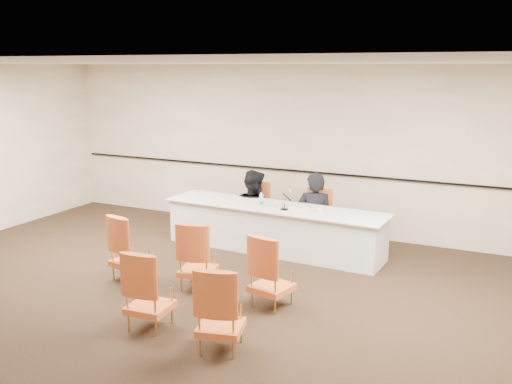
% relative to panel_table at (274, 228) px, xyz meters
% --- Properties ---
extents(floor, '(10.00, 10.00, 0.00)m').
position_rel_panel_table_xyz_m(floor, '(-0.02, -2.64, -0.37)').
color(floor, black).
rests_on(floor, ground).
extents(ceiling, '(10.00, 10.00, 0.00)m').
position_rel_panel_table_xyz_m(ceiling, '(-0.02, -2.64, 2.63)').
color(ceiling, white).
rests_on(ceiling, ground).
extents(wall_back, '(10.00, 0.04, 3.00)m').
position_rel_panel_table_xyz_m(wall_back, '(-0.02, 1.36, 1.13)').
color(wall_back, '#B6AC8F').
rests_on(wall_back, ground).
extents(wall_rail, '(9.80, 0.04, 0.03)m').
position_rel_panel_table_xyz_m(wall_rail, '(-0.02, 1.32, 0.73)').
color(wall_rail, black).
rests_on(wall_rail, wall_back).
extents(panel_table, '(3.77, 1.03, 0.75)m').
position_rel_panel_table_xyz_m(panel_table, '(0.00, 0.00, 0.00)').
color(panel_table, silver).
rests_on(panel_table, ground).
extents(panelist_main, '(0.71, 0.55, 1.73)m').
position_rel_panel_table_xyz_m(panelist_main, '(0.51, 0.53, 0.02)').
color(panelist_main, black).
rests_on(panelist_main, ground).
extents(panelist_main_chair, '(0.52, 0.52, 0.95)m').
position_rel_panel_table_xyz_m(panelist_main_chair, '(0.51, 0.53, 0.10)').
color(panelist_main_chair, '#CC6224').
rests_on(panelist_main_chair, ground).
extents(panelist_second, '(0.95, 0.83, 1.67)m').
position_rel_panel_table_xyz_m(panelist_second, '(-0.66, 0.59, -0.01)').
color(panelist_second, black).
rests_on(panelist_second, ground).
extents(panelist_second_chair, '(0.52, 0.52, 0.95)m').
position_rel_panel_table_xyz_m(panelist_second_chair, '(-0.66, 0.59, 0.10)').
color(panelist_second_chair, '#CC6224').
rests_on(panelist_second_chair, ground).
extents(papers, '(0.34, 0.28, 0.00)m').
position_rel_panel_table_xyz_m(papers, '(0.41, -0.06, 0.38)').
color(papers, white).
rests_on(papers, panel_table).
extents(microphone, '(0.16, 0.24, 0.31)m').
position_rel_panel_table_xyz_m(microphone, '(0.25, -0.16, 0.53)').
color(microphone, black).
rests_on(microphone, panel_table).
extents(water_bottle, '(0.08, 0.08, 0.23)m').
position_rel_panel_table_xyz_m(water_bottle, '(-0.18, -0.10, 0.49)').
color(water_bottle, '#178278').
rests_on(water_bottle, panel_table).
extents(drinking_glass, '(0.08, 0.08, 0.10)m').
position_rel_panel_table_xyz_m(drinking_glass, '(0.13, -0.04, 0.42)').
color(drinking_glass, silver).
rests_on(drinking_glass, panel_table).
extents(coffee_cup, '(0.09, 0.09, 0.12)m').
position_rel_panel_table_xyz_m(coffee_cup, '(0.83, -0.11, 0.43)').
color(coffee_cup, white).
rests_on(coffee_cup, panel_table).
extents(aud_chair_front_left, '(0.60, 0.60, 0.95)m').
position_rel_panel_table_xyz_m(aud_chair_front_left, '(-1.29, -2.06, 0.10)').
color(aud_chair_front_left, '#CC6224').
rests_on(aud_chair_front_left, ground).
extents(aud_chair_front_mid, '(0.60, 0.60, 0.95)m').
position_rel_panel_table_xyz_m(aud_chair_front_mid, '(-0.26, -1.94, 0.10)').
color(aud_chair_front_mid, '#CC6224').
rests_on(aud_chair_front_mid, ground).
extents(aud_chair_front_right, '(0.59, 0.59, 0.95)m').
position_rel_panel_table_xyz_m(aud_chair_front_right, '(0.89, -2.05, 0.10)').
color(aud_chair_front_right, '#CC6224').
rests_on(aud_chair_front_right, ground).
extents(aud_chair_back_mid, '(0.54, 0.54, 0.95)m').
position_rel_panel_table_xyz_m(aud_chair_back_mid, '(-0.13, -3.20, 0.10)').
color(aud_chair_back_mid, '#CC6224').
rests_on(aud_chair_back_mid, ground).
extents(aud_chair_back_right, '(0.61, 0.61, 0.95)m').
position_rel_panel_table_xyz_m(aud_chair_back_right, '(0.86, -3.30, 0.10)').
color(aud_chair_back_right, '#CC6224').
rests_on(aud_chair_back_right, ground).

